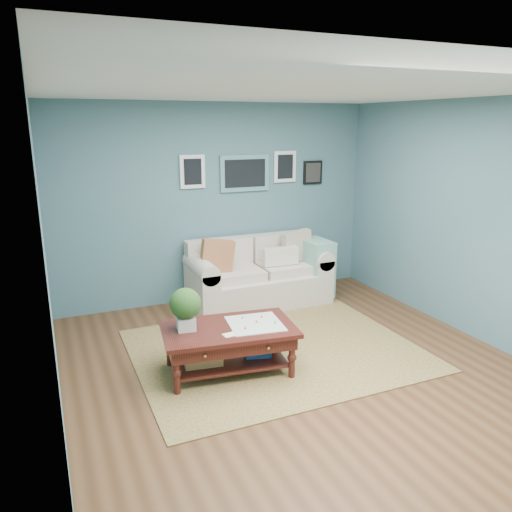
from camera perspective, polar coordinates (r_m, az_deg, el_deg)
room_shell at (r=4.74m, az=5.51°, el=1.91°), size 5.00×5.02×2.70m
area_rug at (r=5.59m, az=2.23°, el=-10.67°), size 3.01×2.41×0.01m
loveseat at (r=6.89m, az=0.85°, el=-2.07°), size 1.94×0.88×1.00m
coffee_table at (r=4.98m, az=-3.93°, el=-9.02°), size 1.38×0.92×0.91m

